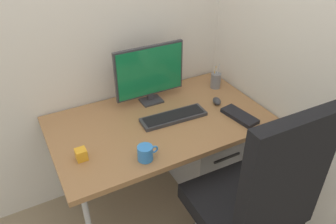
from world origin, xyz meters
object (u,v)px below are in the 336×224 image
at_px(office_chair, 256,199).
at_px(notebook, 240,116).
at_px(filing_cabinet, 203,148).
at_px(coffee_mug, 146,153).
at_px(keyboard, 174,117).
at_px(pen_holder, 216,80).
at_px(monitor, 150,73).
at_px(desk_clamp_accessory, 81,154).
at_px(mouse, 217,101).

height_order(office_chair, notebook, office_chair).
xyz_separation_m(filing_cabinet, coffee_mug, (-0.64, -0.37, 0.49)).
bearing_deg(notebook, keyboard, 144.57).
height_order(pen_holder, coffee_mug, pen_holder).
xyz_separation_m(monitor, desk_clamp_accessory, (-0.58, -0.36, -0.18)).
xyz_separation_m(mouse, pen_holder, (0.12, 0.19, 0.04)).
distance_m(office_chair, notebook, 0.58).
distance_m(monitor, mouse, 0.48).
distance_m(filing_cabinet, keyboard, 0.58).
distance_m(monitor, notebook, 0.63).
bearing_deg(notebook, office_chair, -127.45).
height_order(monitor, desk_clamp_accessory, monitor).
height_order(coffee_mug, desk_clamp_accessory, coffee_mug).
bearing_deg(pen_holder, office_chair, -112.27).
bearing_deg(office_chair, notebook, 61.18).
height_order(office_chair, filing_cabinet, office_chair).
bearing_deg(filing_cabinet, coffee_mug, -149.72).
bearing_deg(filing_cabinet, office_chair, -106.36).
relative_size(office_chair, notebook, 5.04).
bearing_deg(desk_clamp_accessory, office_chair, -39.30).
relative_size(filing_cabinet, mouse, 7.04).
distance_m(mouse, pen_holder, 0.23).
height_order(keyboard, desk_clamp_accessory, desk_clamp_accessory).
xyz_separation_m(notebook, coffee_mug, (-0.68, -0.08, 0.03)).
relative_size(filing_cabinet, pen_holder, 3.15).
xyz_separation_m(monitor, keyboard, (0.03, -0.26, -0.20)).
xyz_separation_m(office_chair, monitor, (-0.13, 0.94, 0.32)).
height_order(office_chair, desk_clamp_accessory, office_chair).
bearing_deg(office_chair, coffee_mug, 134.35).
height_order(keyboard, mouse, mouse).
bearing_deg(office_chair, filing_cabinet, 73.64).
relative_size(pen_holder, coffee_mug, 1.57).
bearing_deg(office_chair, desk_clamp_accessory, 140.70).
relative_size(keyboard, pen_holder, 2.30).
distance_m(office_chair, keyboard, 0.70).
bearing_deg(keyboard, coffee_mug, -140.10).
relative_size(office_chair, mouse, 14.71).
xyz_separation_m(filing_cabinet, keyboard, (-0.33, -0.11, 0.46)).
distance_m(filing_cabinet, notebook, 0.55).
bearing_deg(mouse, office_chair, -91.42).
bearing_deg(desk_clamp_accessory, coffee_mug, -28.22).
distance_m(filing_cabinet, desk_clamp_accessory, 1.08).
distance_m(office_chair, pen_holder, 0.97).
xyz_separation_m(monitor, mouse, (0.37, -0.24, -0.19)).
height_order(monitor, notebook, monitor).
relative_size(notebook, coffee_mug, 2.05).
xyz_separation_m(office_chair, pen_holder, (0.36, 0.89, 0.17)).
relative_size(keyboard, desk_clamp_accessory, 6.71).
relative_size(filing_cabinet, keyboard, 1.37).
xyz_separation_m(keyboard, coffee_mug, (-0.31, -0.26, 0.03)).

